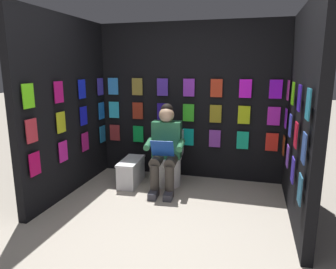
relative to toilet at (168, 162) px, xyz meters
name	(u,v)px	position (x,y,z in m)	size (l,w,h in m)	color
ground_plane	(147,243)	(-0.22, 1.60, -0.33)	(30.00, 30.00, 0.00)	#B2A899
display_wall_back	(190,102)	(-0.22, -0.43, 0.84)	(2.90, 0.14, 2.33)	black
display_wall_left	(302,116)	(-1.67, 0.61, 0.84)	(0.14, 1.98, 2.33)	black
display_wall_right	(67,107)	(1.23, 0.61, 0.84)	(0.14, 1.98, 2.33)	black
toilet	(168,162)	(0.00, 0.00, 0.00)	(0.43, 0.57, 0.77)	white
person_reading	(165,147)	(-0.02, 0.23, 0.27)	(0.55, 0.71, 1.19)	#286B42
comic_longbox_near	(131,172)	(0.52, 0.18, -0.14)	(0.30, 0.63, 0.36)	silver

